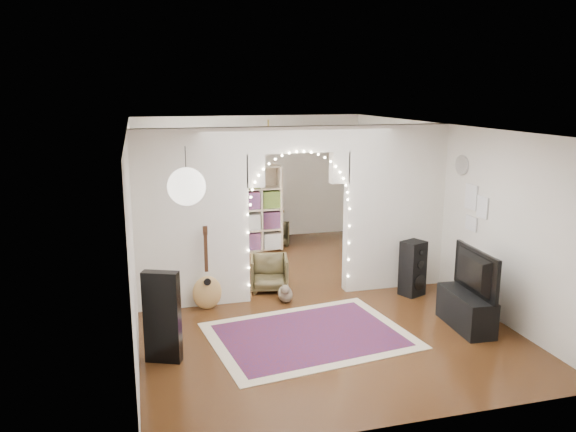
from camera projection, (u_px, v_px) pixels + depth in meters
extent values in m
plane|color=black|center=(297.00, 294.00, 9.08)|extent=(7.50, 7.50, 0.00)
cube|color=white|center=(298.00, 126.00, 8.49)|extent=(5.00, 7.50, 0.02)
cube|color=silver|center=(251.00, 178.00, 12.32)|extent=(5.00, 0.02, 2.70)
cube|color=silver|center=(408.00, 296.00, 5.25)|extent=(5.00, 0.02, 2.70)
cube|color=silver|center=(133.00, 223.00, 8.15)|extent=(0.02, 7.50, 2.70)
cube|color=silver|center=(441.00, 205.00, 9.42)|extent=(0.02, 7.50, 2.70)
cube|color=silver|center=(192.00, 219.00, 8.37)|extent=(1.70, 0.20, 2.70)
cube|color=silver|center=(394.00, 208.00, 9.20)|extent=(1.70, 0.20, 2.70)
cube|color=silver|center=(298.00, 139.00, 8.53)|extent=(1.60, 0.20, 0.40)
cube|color=white|center=(134.00, 191.00, 9.82)|extent=(0.04, 1.20, 1.40)
cylinder|color=white|center=(462.00, 165.00, 8.69)|extent=(0.03, 0.31, 0.31)
sphere|color=white|center=(187.00, 187.00, 5.85)|extent=(0.40, 0.40, 0.40)
cube|color=maroon|center=(309.00, 335.00, 7.55)|extent=(2.82, 2.27, 0.02)
cube|color=black|center=(162.00, 317.00, 6.73)|extent=(0.46, 0.30, 1.14)
ellipsoid|color=tan|center=(207.00, 280.00, 8.37)|extent=(0.45, 0.20, 0.53)
cube|color=black|center=(206.00, 252.00, 8.27)|extent=(0.05, 0.04, 0.60)
cube|color=black|center=(205.00, 231.00, 8.20)|extent=(0.07, 0.04, 0.13)
ellipsoid|color=brown|center=(285.00, 294.00, 8.75)|extent=(0.30, 0.39, 0.25)
sphere|color=brown|center=(285.00, 290.00, 8.58)|extent=(0.18, 0.18, 0.14)
cone|color=brown|center=(283.00, 285.00, 8.56)|extent=(0.05, 0.05, 0.05)
cone|color=brown|center=(288.00, 285.00, 8.58)|extent=(0.05, 0.05, 0.05)
cylinder|color=brown|center=(285.00, 295.00, 8.95)|extent=(0.09, 0.23, 0.08)
cube|color=black|center=(413.00, 268.00, 8.98)|extent=(0.44, 0.41, 0.89)
cylinder|color=black|center=(420.00, 282.00, 8.91)|extent=(0.24, 0.12, 0.26)
cylinder|color=black|center=(421.00, 265.00, 8.84)|extent=(0.14, 0.07, 0.14)
cylinder|color=black|center=(421.00, 253.00, 8.80)|extent=(0.08, 0.05, 0.08)
cube|color=black|center=(466.00, 310.00, 7.78)|extent=(0.46, 1.02, 0.50)
imported|color=black|center=(469.00, 272.00, 7.65)|extent=(0.20, 1.08, 0.62)
cube|color=#C6B38F|center=(240.00, 210.00, 11.33)|extent=(1.75, 0.73, 1.74)
cube|color=brown|center=(252.00, 209.00, 12.06)|extent=(1.20, 0.80, 0.05)
cylinder|color=brown|center=(231.00, 231.00, 11.71)|extent=(0.05, 0.05, 0.70)
cylinder|color=brown|center=(280.00, 228.00, 11.97)|extent=(0.05, 0.05, 0.70)
cylinder|color=brown|center=(227.00, 224.00, 12.31)|extent=(0.05, 0.05, 0.70)
cylinder|color=brown|center=(273.00, 222.00, 12.57)|extent=(0.05, 0.05, 0.70)
imported|color=silver|center=(252.00, 204.00, 12.03)|extent=(0.18, 0.18, 0.19)
imported|color=#483E24|center=(269.00, 273.00, 9.25)|extent=(0.72, 0.73, 0.57)
imported|color=#483E24|center=(278.00, 234.00, 11.98)|extent=(0.61, 0.62, 0.46)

